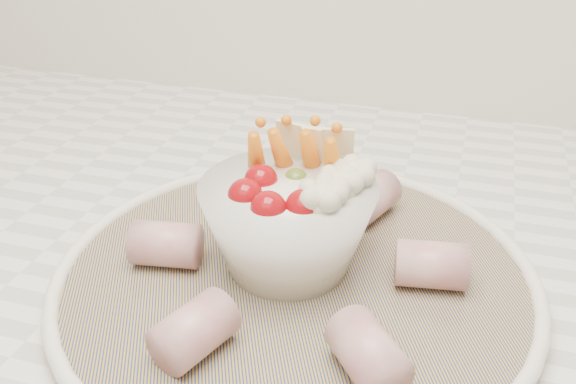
% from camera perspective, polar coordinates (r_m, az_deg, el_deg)
% --- Properties ---
extents(serving_platter, '(0.51, 0.51, 0.02)m').
position_cam_1_polar(serving_platter, '(0.52, 0.66, -7.59)').
color(serving_platter, navy).
rests_on(serving_platter, kitchen_counter).
extents(veggie_bowl, '(0.14, 0.14, 0.11)m').
position_cam_1_polar(veggie_bowl, '(0.50, 0.18, -2.48)').
color(veggie_bowl, white).
rests_on(veggie_bowl, serving_platter).
extents(cured_meat_rolls, '(0.27, 0.27, 0.04)m').
position_cam_1_polar(cured_meat_rolls, '(0.50, 0.67, -5.56)').
color(cured_meat_rolls, '#AD4F5E').
rests_on(cured_meat_rolls, serving_platter).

